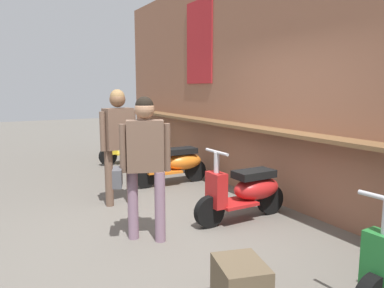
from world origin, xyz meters
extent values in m
plane|color=#605B54|center=(0.00, 0.00, 0.00)|extent=(34.22, 34.22, 0.00)
cube|color=#8C5B44|center=(0.00, 2.02, 1.89)|extent=(12.22, 0.25, 3.78)
cube|color=brown|center=(0.00, 1.72, 1.12)|extent=(11.00, 0.36, 0.05)
cube|color=#B22328|center=(-2.62, 1.89, 2.60)|extent=(0.94, 0.02, 1.58)
ellipsoid|color=gold|center=(-4.36, 1.25, 0.40)|extent=(0.43, 0.73, 0.30)
cube|color=black|center=(-4.35, 1.20, 0.60)|extent=(0.34, 0.57, 0.10)
cube|color=gold|center=(-4.33, 0.90, 0.25)|extent=(0.42, 0.53, 0.04)
cube|color=gold|center=(-4.31, 0.60, 0.47)|extent=(0.29, 0.18, 0.44)
cylinder|color=#B7B7BC|center=(-4.31, 0.60, 0.60)|extent=(0.07, 0.07, 0.70)
cylinder|color=#B7B7BC|center=(-4.31, 0.60, 0.95)|extent=(0.46, 0.07, 0.04)
cylinder|color=black|center=(-4.30, 0.50, 0.20)|extent=(0.13, 0.41, 0.40)
cylinder|color=black|center=(-4.38, 1.50, 0.20)|extent=(0.13, 0.41, 0.40)
ellipsoid|color=orange|center=(-2.09, 1.25, 0.40)|extent=(0.39, 0.71, 0.30)
cube|color=black|center=(-2.09, 1.20, 0.60)|extent=(0.31, 0.56, 0.10)
cube|color=orange|center=(-2.10, 0.90, 0.25)|extent=(0.39, 0.51, 0.04)
cube|color=orange|center=(-2.11, 0.60, 0.47)|extent=(0.28, 0.17, 0.44)
cylinder|color=#B7B7BC|center=(-2.11, 0.60, 0.60)|extent=(0.07, 0.07, 0.70)
cylinder|color=#B7B7BC|center=(-2.11, 0.60, 0.95)|extent=(0.46, 0.05, 0.04)
cylinder|color=black|center=(-2.11, 0.50, 0.20)|extent=(0.11, 0.40, 0.40)
cylinder|color=black|center=(-2.09, 1.50, 0.20)|extent=(0.11, 0.40, 0.40)
ellipsoid|color=red|center=(-0.01, 1.25, 0.40)|extent=(0.39, 0.71, 0.30)
cube|color=black|center=(-0.01, 1.20, 0.60)|extent=(0.31, 0.55, 0.10)
cube|color=red|center=(-0.01, 0.90, 0.25)|extent=(0.39, 0.51, 0.04)
cube|color=red|center=(0.00, 0.60, 0.47)|extent=(0.28, 0.16, 0.44)
cylinder|color=#B7B7BC|center=(0.00, 0.60, 0.60)|extent=(0.07, 0.07, 0.70)
cylinder|color=#B7B7BC|center=(0.00, 0.60, 0.95)|extent=(0.46, 0.04, 0.04)
cylinder|color=black|center=(0.00, 0.50, 0.20)|extent=(0.11, 0.40, 0.40)
cylinder|color=black|center=(-0.01, 1.50, 0.20)|extent=(0.11, 0.40, 0.40)
cube|color=#237533|center=(2.24, 0.60, 0.47)|extent=(0.29, 0.18, 0.44)
cylinder|color=gray|center=(0.09, -0.21, 0.40)|extent=(0.12, 0.12, 0.81)
cylinder|color=gray|center=(-0.14, -0.45, 0.40)|extent=(0.12, 0.12, 0.81)
cube|color=brown|center=(-0.03, -0.33, 1.10)|extent=(0.33, 0.45, 0.57)
sphere|color=#A37556|center=(-0.03, -0.33, 1.50)|extent=(0.22, 0.22, 0.22)
sphere|color=black|center=(-0.03, -0.33, 1.54)|extent=(0.20, 0.20, 0.20)
cylinder|color=brown|center=(0.06, -0.11, 1.07)|extent=(0.08, 0.08, 0.54)
cylinder|color=brown|center=(-0.11, -0.56, 1.07)|extent=(0.08, 0.08, 0.54)
cube|color=#4C4C51|center=(-0.12, -0.63, 0.75)|extent=(0.28, 0.19, 0.20)
cylinder|color=brown|center=(-1.45, -0.33, 0.42)|extent=(0.12, 0.12, 0.84)
cylinder|color=brown|center=(-1.44, -0.01, 0.42)|extent=(0.12, 0.12, 0.84)
cube|color=brown|center=(-1.44, -0.17, 1.14)|extent=(0.28, 0.45, 0.60)
sphere|color=brown|center=(-1.44, -0.17, 1.57)|extent=(0.23, 0.23, 0.23)
sphere|color=olive|center=(-1.44, -0.17, 1.61)|extent=(0.21, 0.21, 0.21)
cylinder|color=brown|center=(-1.40, -0.42, 1.12)|extent=(0.08, 0.08, 0.56)
cylinder|color=brown|center=(-1.49, 0.08, 1.12)|extent=(0.08, 0.08, 0.56)
cube|color=brown|center=(1.65, -0.25, 0.21)|extent=(0.52, 0.46, 0.42)
camera|label=1|loc=(3.77, -1.87, 1.74)|focal=34.70mm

